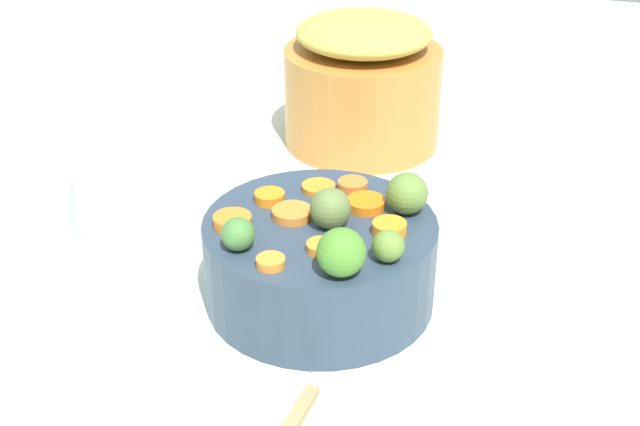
# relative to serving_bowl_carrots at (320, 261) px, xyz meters

# --- Properties ---
(tabletop) EXTENTS (2.40, 2.40, 0.02)m
(tabletop) POSITION_rel_serving_bowl_carrots_xyz_m (0.02, -0.02, -0.05)
(tabletop) COLOR silver
(tabletop) RESTS_ON ground
(serving_bowl_carrots) EXTENTS (0.22, 0.22, 0.09)m
(serving_bowl_carrots) POSITION_rel_serving_bowl_carrots_xyz_m (0.00, 0.00, 0.00)
(serving_bowl_carrots) COLOR #2F3F53
(serving_bowl_carrots) RESTS_ON tabletop
(metal_pot) EXTENTS (0.21, 0.21, 0.13)m
(metal_pot) POSITION_rel_serving_bowl_carrots_xyz_m (-0.37, -0.05, 0.02)
(metal_pot) COLOR #C57C36
(metal_pot) RESTS_ON tabletop
(stuffing_mound) EXTENTS (0.17, 0.17, 0.04)m
(stuffing_mound) POSITION_rel_serving_bowl_carrots_xyz_m (-0.37, -0.05, 0.11)
(stuffing_mound) COLOR gold
(stuffing_mound) RESTS_ON metal_pot
(carrot_slice_0) EXTENTS (0.05, 0.05, 0.01)m
(carrot_slice_0) POSITION_rel_serving_bowl_carrots_xyz_m (-0.00, -0.03, 0.05)
(carrot_slice_0) COLOR orange
(carrot_slice_0) RESTS_ON serving_bowl_carrots
(carrot_slice_1) EXTENTS (0.04, 0.04, 0.01)m
(carrot_slice_1) POSITION_rel_serving_bowl_carrots_xyz_m (-0.02, -0.06, 0.05)
(carrot_slice_1) COLOR orange
(carrot_slice_1) RESTS_ON serving_bowl_carrots
(carrot_slice_2) EXTENTS (0.05, 0.05, 0.01)m
(carrot_slice_2) POSITION_rel_serving_bowl_carrots_xyz_m (0.03, -0.08, 0.05)
(carrot_slice_2) COLOR orange
(carrot_slice_2) RESTS_ON serving_bowl_carrots
(carrot_slice_3) EXTENTS (0.04, 0.04, 0.01)m
(carrot_slice_3) POSITION_rel_serving_bowl_carrots_xyz_m (-0.06, -0.02, 0.05)
(carrot_slice_3) COLOR orange
(carrot_slice_3) RESTS_ON serving_bowl_carrots
(carrot_slice_4) EXTENTS (0.05, 0.05, 0.01)m
(carrot_slice_4) POSITION_rel_serving_bowl_carrots_xyz_m (-0.04, 0.03, 0.05)
(carrot_slice_4) COLOR orange
(carrot_slice_4) RESTS_ON serving_bowl_carrots
(carrot_slice_5) EXTENTS (0.04, 0.04, 0.01)m
(carrot_slice_5) POSITION_rel_serving_bowl_carrots_xyz_m (0.00, 0.07, 0.05)
(carrot_slice_5) COLOR orange
(carrot_slice_5) RESTS_ON serving_bowl_carrots
(carrot_slice_6) EXTENTS (0.04, 0.04, 0.01)m
(carrot_slice_6) POSITION_rel_serving_bowl_carrots_xyz_m (0.08, -0.01, 0.05)
(carrot_slice_6) COLOR orange
(carrot_slice_6) RESTS_ON serving_bowl_carrots
(carrot_slice_7) EXTENTS (0.04, 0.04, 0.01)m
(carrot_slice_7) POSITION_rel_serving_bowl_carrots_xyz_m (-0.07, 0.01, 0.05)
(carrot_slice_7) COLOR orange
(carrot_slice_7) RESTS_ON serving_bowl_carrots
(carrot_slice_8) EXTENTS (0.04, 0.04, 0.01)m
(carrot_slice_8) POSITION_rel_serving_bowl_carrots_xyz_m (0.05, 0.02, 0.05)
(carrot_slice_8) COLOR orange
(carrot_slice_8) RESTS_ON serving_bowl_carrots
(brussels_sprout_0) EXTENTS (0.04, 0.04, 0.04)m
(brussels_sprout_0) POSITION_rel_serving_bowl_carrots_xyz_m (0.08, 0.04, 0.06)
(brussels_sprout_0) COLOR #4B852C
(brussels_sprout_0) RESTS_ON serving_bowl_carrots
(brussels_sprout_1) EXTENTS (0.03, 0.03, 0.03)m
(brussels_sprout_1) POSITION_rel_serving_bowl_carrots_xyz_m (0.05, 0.07, 0.06)
(brussels_sprout_1) COLOR olive
(brussels_sprout_1) RESTS_ON serving_bowl_carrots
(brussels_sprout_2) EXTENTS (0.03, 0.03, 0.03)m
(brussels_sprout_2) POSITION_rel_serving_bowl_carrots_xyz_m (0.06, -0.06, 0.06)
(brussels_sprout_2) COLOR #45793B
(brussels_sprout_2) RESTS_ON serving_bowl_carrots
(brussels_sprout_3) EXTENTS (0.04, 0.04, 0.04)m
(brussels_sprout_3) POSITION_rel_serving_bowl_carrots_xyz_m (0.00, 0.01, 0.06)
(brussels_sprout_3) COLOR #5E743E
(brussels_sprout_3) RESTS_ON serving_bowl_carrots
(brussels_sprout_4) EXTENTS (0.04, 0.04, 0.04)m
(brussels_sprout_4) POSITION_rel_serving_bowl_carrots_xyz_m (-0.04, 0.07, 0.06)
(brussels_sprout_4) COLOR olive
(brussels_sprout_4) RESTS_ON serving_bowl_carrots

